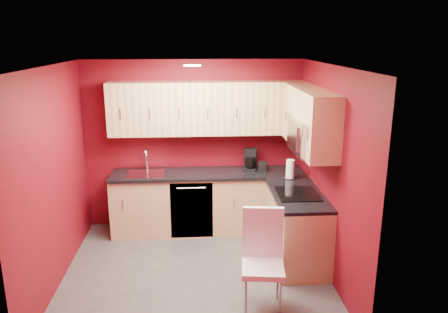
{
  "coord_description": "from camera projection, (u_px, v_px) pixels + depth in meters",
  "views": [
    {
      "loc": [
        0.02,
        -4.85,
        2.8
      ],
      "look_at": [
        0.38,
        0.55,
        1.32
      ],
      "focal_mm": 35.0,
      "sensor_mm": 36.0,
      "label": 1
    }
  ],
  "objects": [
    {
      "name": "dining_chair",
      "position": [
        263.0,
        262.0,
        4.54
      ],
      "size": [
        0.48,
        0.5,
        1.07
      ],
      "primitive_type": null,
      "rotation": [
        0.0,
        0.0,
        -0.12
      ],
      "color": "white",
      "rests_on": "floor"
    },
    {
      "name": "wall_right",
      "position": [
        329.0,
        172.0,
        5.18
      ],
      "size": [
        0.0,
        3.0,
        3.0
      ],
      "primitive_type": "plane",
      "rotation": [
        1.57,
        0.0,
        -1.57
      ],
      "color": "#640911",
      "rests_on": "floor"
    },
    {
      "name": "upper_cabinets_back",
      "position": [
        207.0,
        108.0,
        6.21
      ],
      "size": [
        2.8,
        0.35,
        0.75
      ],
      "primitive_type": "cube",
      "color": "#E4BD81",
      "rests_on": "wall_back"
    },
    {
      "name": "upper_cabinets_right",
      "position": [
        308.0,
        113.0,
        5.42
      ],
      "size": [
        0.35,
        1.55,
        0.75
      ],
      "color": "#E4BD81",
      "rests_on": "wall_right"
    },
    {
      "name": "ceiling",
      "position": [
        192.0,
        66.0,
        4.75
      ],
      "size": [
        3.2,
        3.2,
        0.0
      ],
      "primitive_type": "plane",
      "rotation": [
        3.14,
        0.0,
        0.0
      ],
      "color": "white",
      "rests_on": "wall_back"
    },
    {
      "name": "base_cabinets_back",
      "position": [
        209.0,
        203.0,
        6.46
      ],
      "size": [
        2.8,
        0.6,
        0.87
      ],
      "primitive_type": "cube",
      "color": "tan",
      "rests_on": "floor"
    },
    {
      "name": "wall_back",
      "position": [
        194.0,
        145.0,
        6.52
      ],
      "size": [
        3.2,
        0.0,
        3.2
      ],
      "primitive_type": "plane",
      "rotation": [
        1.57,
        0.0,
        0.0
      ],
      "color": "#640911",
      "rests_on": "floor"
    },
    {
      "name": "wall_left",
      "position": [
        54.0,
        178.0,
        4.97
      ],
      "size": [
        0.0,
        3.0,
        3.0
      ],
      "primitive_type": "plane",
      "rotation": [
        1.57,
        0.0,
        1.57
      ],
      "color": "#640911",
      "rests_on": "floor"
    },
    {
      "name": "countertop_back",
      "position": [
        208.0,
        174.0,
        6.33
      ],
      "size": [
        2.8,
        0.63,
        0.04
      ],
      "primitive_type": "cube",
      "color": "black",
      "rests_on": "base_cabinets_back"
    },
    {
      "name": "base_cabinets_right",
      "position": [
        296.0,
        227.0,
        5.62
      ],
      "size": [
        0.6,
        1.3,
        0.87
      ],
      "primitive_type": "cube",
      "color": "tan",
      "rests_on": "floor"
    },
    {
      "name": "microwave",
      "position": [
        310.0,
        135.0,
        5.25
      ],
      "size": [
        0.42,
        0.76,
        0.42
      ],
      "color": "silver",
      "rests_on": "upper_cabinets_right"
    },
    {
      "name": "floor",
      "position": [
        196.0,
        271.0,
        5.41
      ],
      "size": [
        3.2,
        3.2,
        0.0
      ],
      "primitive_type": "plane",
      "color": "#504D4A",
      "rests_on": "ground"
    },
    {
      "name": "paper_towel",
      "position": [
        290.0,
        169.0,
        6.01
      ],
      "size": [
        0.17,
        0.17,
        0.27
      ],
      "primitive_type": null,
      "rotation": [
        0.0,
        0.0,
        -0.14
      ],
      "color": "white",
      "rests_on": "countertop_right"
    },
    {
      "name": "cooktop",
      "position": [
        297.0,
        194.0,
        5.44
      ],
      "size": [
        0.5,
        0.55,
        0.01
      ],
      "primitive_type": "cube",
      "color": "black",
      "rests_on": "countertop_right"
    },
    {
      "name": "napkin_holder",
      "position": [
        263.0,
        166.0,
        6.38
      ],
      "size": [
        0.15,
        0.15,
        0.13
      ],
      "primitive_type": null,
      "rotation": [
        0.0,
        0.0,
        -0.24
      ],
      "color": "black",
      "rests_on": "countertop_back"
    },
    {
      "name": "coffee_maker",
      "position": [
        250.0,
        159.0,
        6.41
      ],
      "size": [
        0.23,
        0.28,
        0.31
      ],
      "primitive_type": null,
      "rotation": [
        0.0,
        0.0,
        -0.21
      ],
      "color": "black",
      "rests_on": "countertop_back"
    },
    {
      "name": "downlight",
      "position": [
        192.0,
        66.0,
        5.04
      ],
      "size": [
        0.2,
        0.2,
        0.01
      ],
      "primitive_type": "cylinder",
      "color": "white",
      "rests_on": "ceiling"
    },
    {
      "name": "sink",
      "position": [
        146.0,
        171.0,
        6.27
      ],
      "size": [
        0.52,
        0.42,
        0.35
      ],
      "color": "silver",
      "rests_on": "countertop_back"
    },
    {
      "name": "countertop_right",
      "position": [
        297.0,
        195.0,
        5.48
      ],
      "size": [
        0.63,
        1.27,
        0.04
      ],
      "primitive_type": "cube",
      "color": "black",
      "rests_on": "base_cabinets_right"
    },
    {
      "name": "wall_front",
      "position": [
        195.0,
        230.0,
        3.63
      ],
      "size": [
        3.2,
        0.0,
        3.2
      ],
      "primitive_type": "plane",
      "rotation": [
        -1.57,
        0.0,
        0.0
      ],
      "color": "#640911",
      "rests_on": "floor"
    },
    {
      "name": "dishwasher_front",
      "position": [
        192.0,
        210.0,
        6.17
      ],
      "size": [
        0.6,
        0.02,
        0.82
      ],
      "primitive_type": "cube",
      "color": "black",
      "rests_on": "base_cabinets_back"
    }
  ]
}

